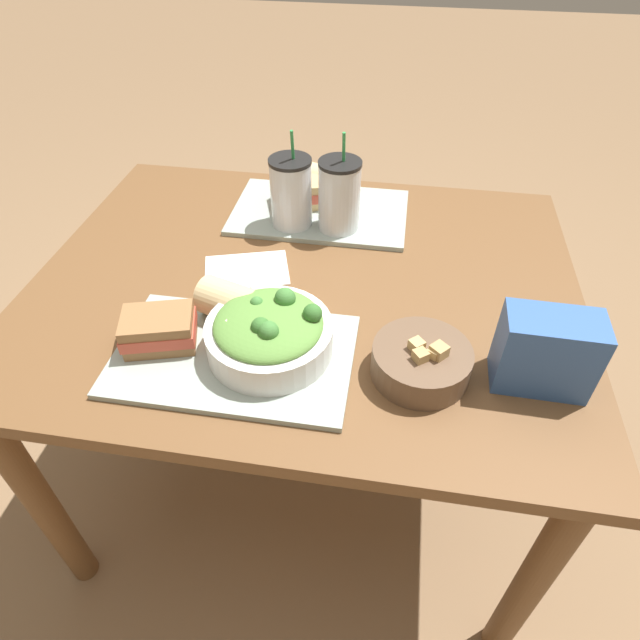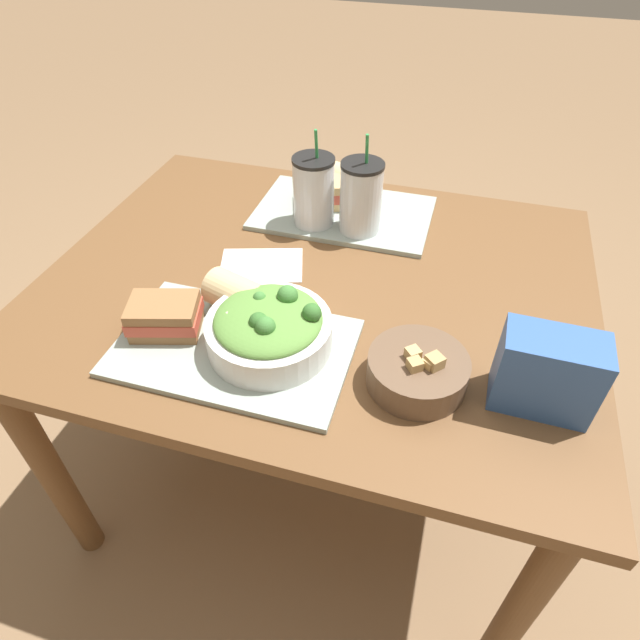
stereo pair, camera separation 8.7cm
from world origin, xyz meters
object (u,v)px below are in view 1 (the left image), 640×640
Objects in this scene: soup_bowl at (421,361)px; baguette_far at (317,178)px; salad_bowl at (270,332)px; sandwich_near at (159,330)px; baguette_near at (235,304)px; drink_cup_red at (339,198)px; chip_bag at (546,352)px; drink_cup_dark at (291,194)px; napkin_folded at (247,270)px; sandwich_far at (302,192)px.

baguette_far reaches higher than soup_bowl.
salad_bowl reaches higher than sandwich_near.
drink_cup_red is (0.15, 0.36, 0.04)m from baguette_near.
sandwich_near is 0.67m from chip_bag.
drink_cup_dark is (0.04, 0.36, 0.04)m from baguette_near.
salad_bowl is at bearing 178.96° from soup_bowl.
drink_cup_dark is at bearing -177.05° from baguette_far.
drink_cup_dark is 1.11× the size of napkin_folded.
sandwich_near is at bearing -109.88° from napkin_folded.
baguette_near is (-0.08, 0.07, -0.00)m from salad_bowl.
sandwich_near is at bearing -175.88° from salad_bowl.
sandwich_near is at bearing -121.18° from drink_cup_red.
drink_cup_red is at bearing 135.02° from chip_bag.
napkin_folded is at bearing 26.69° from baguette_near.
baguette_far is at bearing 77.69° from drink_cup_dark.
drink_cup_dark is at bearing 180.00° from drink_cup_red.
salad_bowl is 0.27m from napkin_folded.
drink_cup_dark reaches higher than baguette_near.
chip_bag is (0.67, 0.02, 0.03)m from sandwich_near.
salad_bowl reaches higher than baguette_near.
soup_bowl is at bearing -78.97° from sandwich_far.
drink_cup_red is (0.10, -0.09, 0.05)m from sandwich_far.
chip_bag is (0.40, -0.42, -0.02)m from drink_cup_red.
drink_cup_red is at bearing 115.11° from soup_bowl.
sandwich_far is 1.20× the size of baguette_far.
drink_cup_red is at bearing 42.87° from sandwich_near.
sandwich_far is 0.95× the size of chip_bag.
baguette_far is at bearing 9.79° from baguette_near.
sandwich_far is at bearing 94.34° from salad_bowl.
drink_cup_dark is (-0.03, -0.16, 0.04)m from baguette_far.
salad_bowl is at bearing -11.82° from sandwich_near.
baguette_near is 0.72× the size of napkin_folded.
napkin_folded is (-0.11, 0.24, -0.05)m from salad_bowl.
drink_cup_red reaches higher than chip_bag.
sandwich_far is 0.72× the size of napkin_folded.
sandwich_near is at bearing 177.73° from baguette_far.
baguette_far is 0.36m from napkin_folded.
drink_cup_dark is at bearing 126.07° from soup_bowl.
soup_bowl is 0.45m from napkin_folded.
baguette_near is 0.52m from baguette_far.
chip_bag is (0.47, 0.01, 0.02)m from salad_bowl.
sandwich_far is at bearing 75.94° from napkin_folded.
baguette_near is 0.45m from sandwich_far.
sandwich_far is 0.15m from drink_cup_red.
sandwich_far is at bearing 138.48° from drink_cup_red.
baguette_near is 1.20× the size of baguette_far.
soup_bowl is at bearing -14.77° from sandwich_near.
sandwich_near is 0.56m from sandwich_far.
sandwich_far is (-0.31, 0.52, 0.01)m from soup_bowl.
drink_cup_red reaches higher than napkin_folded.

